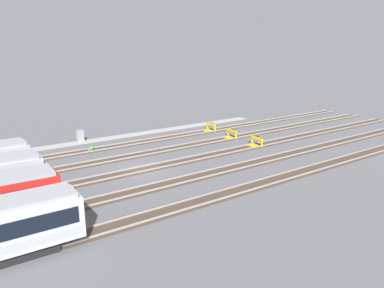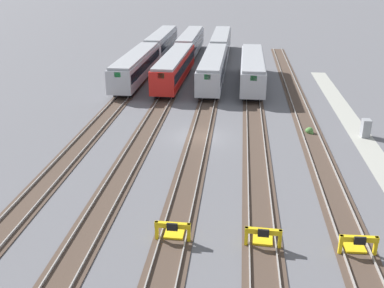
# 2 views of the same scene
# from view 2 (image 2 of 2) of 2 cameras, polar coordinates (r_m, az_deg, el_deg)

# --- Properties ---
(ground_plane) EXTENTS (400.00, 400.00, 0.00)m
(ground_plane) POSITION_cam_2_polar(r_m,az_deg,el_deg) (39.98, 0.95, 0.91)
(ground_plane) COLOR #5B5B60
(service_walkway) EXTENTS (54.00, 2.00, 0.01)m
(service_walkway) POSITION_cam_2_polar(r_m,az_deg,el_deg) (41.34, 21.18, 0.09)
(service_walkway) COLOR #9E9E93
(service_walkway) RESTS_ON ground
(rail_track_nearest) EXTENTS (90.00, 2.23, 0.21)m
(rail_track_nearest) POSITION_cam_2_polar(r_m,az_deg,el_deg) (40.36, 15.09, 0.40)
(rail_track_nearest) COLOR #47382D
(rail_track_nearest) RESTS_ON ground
(rail_track_near_inner) EXTENTS (90.00, 2.23, 0.21)m
(rail_track_near_inner) POSITION_cam_2_polar(r_m,az_deg,el_deg) (39.86, 8.05, 0.69)
(rail_track_near_inner) COLOR #47382D
(rail_track_near_inner) RESTS_ON ground
(rail_track_middle) EXTENTS (90.00, 2.24, 0.21)m
(rail_track_middle) POSITION_cam_2_polar(r_m,az_deg,el_deg) (39.96, 0.95, 0.97)
(rail_track_middle) COLOR #47382D
(rail_track_middle) RESTS_ON ground
(rail_track_far_inner) EXTENTS (90.00, 2.23, 0.21)m
(rail_track_far_inner) POSITION_cam_2_polar(r_m,az_deg,el_deg) (40.68, -6.02, 1.23)
(rail_track_far_inner) COLOR #47382D
(rail_track_far_inner) RESTS_ON ground
(rail_track_farthest) EXTENTS (90.00, 2.23, 0.21)m
(rail_track_farthest) POSITION_cam_2_polar(r_m,az_deg,el_deg) (41.96, -12.65, 1.46)
(rail_track_farthest) COLOR #47382D
(rail_track_farthest) RESTS_ON ground
(subway_car_front_row_leftmost) EXTENTS (18.02, 2.96, 3.70)m
(subway_car_front_row_leftmost) POSITION_cam_2_polar(r_m,az_deg,el_deg) (57.54, 2.70, 9.59)
(subway_car_front_row_leftmost) COLOR #ADAFB7
(subway_car_front_row_leftmost) RESTS_ON ground
(subway_car_front_row_left_inner) EXTENTS (18.06, 3.21, 3.70)m
(subway_car_front_row_left_inner) POSITION_cam_2_polar(r_m,az_deg,el_deg) (58.03, -2.22, 9.71)
(subway_car_front_row_left_inner) COLOR red
(subway_car_front_row_left_inner) RESTS_ON ground
(subway_car_front_row_centre) EXTENTS (18.01, 2.88, 3.70)m
(subway_car_front_row_centre) POSITION_cam_2_polar(r_m,az_deg,el_deg) (76.28, 3.68, 12.65)
(subway_car_front_row_centre) COLOR #ADAFB7
(subway_car_front_row_centre) RESTS_ON ground
(subway_car_front_row_right_inner) EXTENTS (18.01, 2.93, 3.70)m
(subway_car_front_row_right_inner) POSITION_cam_2_polar(r_m,az_deg,el_deg) (58.94, -7.07, 9.75)
(subway_car_front_row_right_inner) COLOR #ADAFB7
(subway_car_front_row_right_inner) RESTS_ON ground
(subway_car_front_row_rightmost) EXTENTS (18.01, 2.92, 3.70)m
(subway_car_front_row_rightmost) POSITION_cam_2_polar(r_m,az_deg,el_deg) (77.27, -3.88, 12.77)
(subway_car_front_row_rightmost) COLOR #ADAFB7
(subway_car_front_row_rightmost) RESTS_ON ground
(subway_car_back_row_leftmost) EXTENTS (18.02, 2.95, 3.70)m
(subway_car_back_row_leftmost) POSITION_cam_2_polar(r_m,az_deg,el_deg) (76.50, -0.21, 12.72)
(subway_car_back_row_leftmost) COLOR #ADAFB7
(subway_car_back_row_leftmost) RESTS_ON ground
(subway_car_back_row_centre) EXTENTS (18.02, 2.94, 3.70)m
(subway_car_back_row_centre) POSITION_cam_2_polar(r_m,az_deg,el_deg) (57.46, 7.65, 9.41)
(subway_car_back_row_centre) COLOR #ADAFB7
(subway_car_back_row_centre) RESTS_ON ground
(bumper_stop_nearest_track) EXTENTS (1.37, 2.01, 1.22)m
(bumper_stop_nearest_track) POSITION_cam_2_polar(r_m,az_deg,el_deg) (25.97, 20.17, -11.83)
(bumper_stop_nearest_track) COLOR gold
(bumper_stop_nearest_track) RESTS_ON ground
(bumper_stop_near_inner_track) EXTENTS (1.38, 2.01, 1.22)m
(bumper_stop_near_inner_track) POSITION_cam_2_polar(r_m,az_deg,el_deg) (25.33, 9.00, -11.52)
(bumper_stop_near_inner_track) COLOR gold
(bumper_stop_near_inner_track) RESTS_ON ground
(bumper_stop_middle_track) EXTENTS (1.35, 2.00, 1.22)m
(bumper_stop_middle_track) POSITION_cam_2_polar(r_m,az_deg,el_deg) (25.56, -2.37, -10.91)
(bumper_stop_middle_track) COLOR gold
(bumper_stop_middle_track) RESTS_ON ground
(electrical_cabinet) EXTENTS (0.90, 0.73, 1.60)m
(electrical_cabinet) POSITION_cam_2_polar(r_m,az_deg,el_deg) (42.64, 21.20, 1.89)
(electrical_cabinet) COLOR gray
(electrical_cabinet) RESTS_ON ground
(weed_clump) EXTENTS (0.92, 0.70, 0.64)m
(weed_clump) POSITION_cam_2_polar(r_m,az_deg,el_deg) (42.09, 14.68, 1.62)
(weed_clump) COLOR #4C7F3D
(weed_clump) RESTS_ON ground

